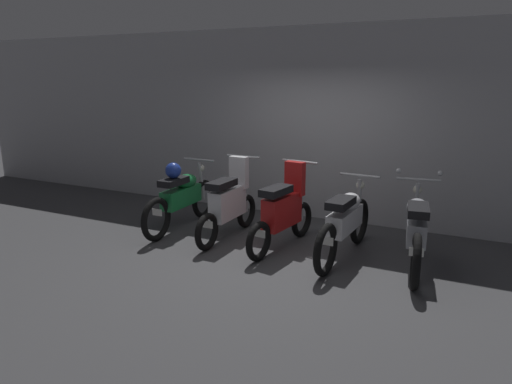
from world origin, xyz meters
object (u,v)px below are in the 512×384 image
at_px(motorbike_slot_0, 182,196).
at_px(motorbike_slot_2, 283,211).
at_px(motorbike_slot_4, 416,229).
at_px(motorbike_slot_3, 345,222).
at_px(motorbike_slot_1, 229,203).

bearing_deg(motorbike_slot_0, motorbike_slot_2, -3.05).
bearing_deg(motorbike_slot_4, motorbike_slot_3, -174.40).
bearing_deg(motorbike_slot_1, motorbike_slot_0, 176.47).
xyz_separation_m(motorbike_slot_0, motorbike_slot_2, (1.76, -0.09, -0.00)).
distance_m(motorbike_slot_2, motorbike_slot_3, 0.88).
xyz_separation_m(motorbike_slot_0, motorbike_slot_4, (3.51, -0.01, -0.03)).
distance_m(motorbike_slot_1, motorbike_slot_4, 2.63).
xyz_separation_m(motorbike_slot_1, motorbike_slot_4, (2.63, 0.05, -0.03)).
relative_size(motorbike_slot_0, motorbike_slot_1, 1.16).
bearing_deg(motorbike_slot_2, motorbike_slot_1, 177.43).
relative_size(motorbike_slot_1, motorbike_slot_4, 0.87).
xyz_separation_m(motorbike_slot_2, motorbike_slot_3, (0.87, 0.00, -0.03)).
bearing_deg(motorbike_slot_0, motorbike_slot_1, -3.53).
height_order(motorbike_slot_0, motorbike_slot_3, motorbike_slot_0).
relative_size(motorbike_slot_3, motorbike_slot_4, 1.00).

